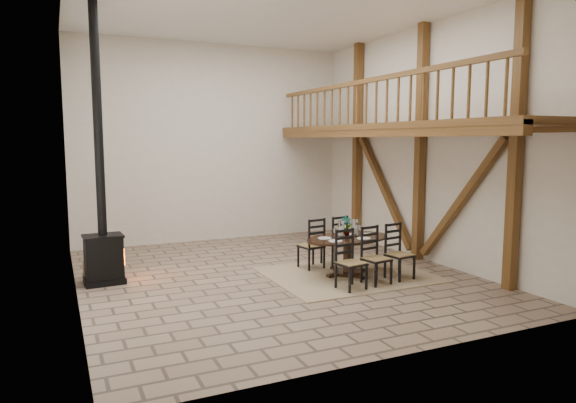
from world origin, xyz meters
name	(u,v)px	position (x,y,z in m)	size (l,w,h in m)	color
ground	(275,276)	(0.00, 0.00, 0.00)	(8.00, 8.00, 0.00)	#8D755E
room_shell	(331,118)	(1.19, 0.00, 3.01)	(7.02, 8.02, 5.01)	silver
rug	(347,274)	(1.30, -0.53, 0.01)	(3.00, 2.50, 0.02)	tan
dining_table	(351,255)	(1.32, -0.63, 0.41)	(1.94, 2.17, 1.15)	black
wood_stove	(102,223)	(-3.01, 0.80, 1.12)	(0.72, 0.57, 5.00)	black
log_basket	(106,269)	(-2.96, 1.13, 0.18)	(0.51, 0.51, 0.42)	brown
log_stack	(92,271)	(-3.21, 1.07, 0.19)	(0.30, 0.22, 0.39)	#9C8557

